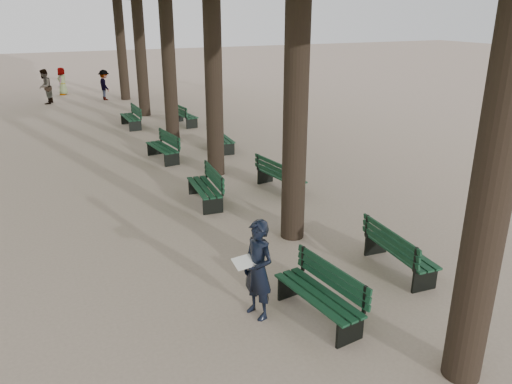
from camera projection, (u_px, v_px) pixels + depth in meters
name	position (u px, v px, depth m)	size (l,w,h in m)	color
ground	(298.00, 323.00, 8.17)	(120.00, 120.00, 0.00)	tan
bench_left_0	(318.00, 304.00, 8.22)	(0.80, 1.86, 0.92)	black
bench_left_1	(205.00, 193.00, 13.14)	(0.70, 1.84, 0.92)	black
bench_left_2	(163.00, 152.00, 16.90)	(0.80, 1.86, 0.92)	black
bench_left_3	(131.00, 121.00, 21.60)	(0.63, 1.82, 0.92)	black
bench_right_0	(399.00, 258.00, 9.71)	(0.68, 1.83, 0.92)	black
bench_right_1	(280.00, 181.00, 14.07)	(0.81, 1.86, 0.92)	black
bench_right_2	(221.00, 142.00, 18.16)	(0.68, 1.83, 0.92)	black
bench_right_3	(185.00, 119.00, 22.04)	(0.77, 1.85, 0.92)	black
man_with_map	(258.00, 270.00, 8.10)	(0.70, 0.76, 1.72)	black
pedestrian_a	(45.00, 87.00, 26.76)	(0.89, 0.37, 1.84)	#262628
pedestrian_c	(214.00, 74.00, 31.85)	(1.11, 0.38, 1.89)	#262628
pedestrian_d	(62.00, 81.00, 29.65)	(0.78, 0.32, 1.60)	#262628
pedestrian_b	(105.00, 85.00, 27.94)	(1.08, 0.33, 1.67)	#262628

